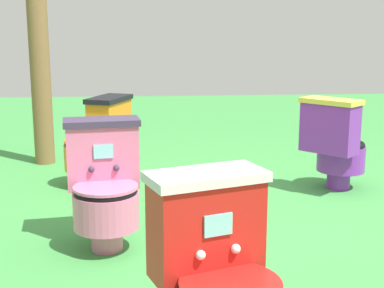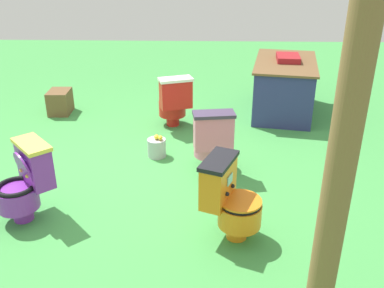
{
  "view_description": "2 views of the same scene",
  "coord_description": "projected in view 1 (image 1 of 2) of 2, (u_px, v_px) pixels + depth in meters",
  "views": [
    {
      "loc": [
        -3.16,
        0.63,
        1.24
      ],
      "look_at": [
        0.31,
        0.35,
        0.5
      ],
      "focal_mm": 51.18,
      "sensor_mm": 36.0,
      "label": 1
    },
    {
      "loc": [
        4.16,
        0.8,
        2.33
      ],
      "look_at": [
        -0.0,
        0.68,
        0.37
      ],
      "focal_mm": 40.39,
      "sensor_mm": 36.0,
      "label": 2
    }
  ],
  "objects": [
    {
      "name": "toilet_red",
      "position": [
        219.0,
        275.0,
        1.96
      ],
      "size": [
        0.6,
        0.54,
        0.73
      ],
      "rotation": [
        0.0,
        0.0,
        1.9
      ],
      "color": "red",
      "rests_on": "ground"
    },
    {
      "name": "toilet_orange",
      "position": [
        98.0,
        142.0,
        4.27
      ],
      "size": [
        0.56,
        0.61,
        0.73
      ],
      "rotation": [
        0.0,
        0.0,
        5.9
      ],
      "color": "orange",
      "rests_on": "ground"
    },
    {
      "name": "lemon_bucket",
      "position": [
        223.0,
        243.0,
        2.92
      ],
      "size": [
        0.22,
        0.22,
        0.28
      ],
      "color": "#B7B7BF",
      "rests_on": "ground"
    },
    {
      "name": "toilet_purple",
      "position": [
        336.0,
        143.0,
        4.19
      ],
      "size": [
        0.63,
        0.63,
        0.73
      ],
      "rotation": [
        0.0,
        0.0,
        3.88
      ],
      "color": "purple",
      "rests_on": "ground"
    },
    {
      "name": "wooden_post",
      "position": [
        39.0,
        48.0,
        4.91
      ],
      "size": [
        0.18,
        0.18,
        2.13
      ],
      "primitive_type": "cylinder",
      "color": "brown",
      "rests_on": "ground"
    },
    {
      "name": "toilet_pink",
      "position": [
        105.0,
        183.0,
        3.12
      ],
      "size": [
        0.54,
        0.47,
        0.73
      ],
      "rotation": [
        0.0,
        0.0,
        1.71
      ],
      "color": "pink",
      "rests_on": "ground"
    },
    {
      "name": "ground",
      "position": [
        253.0,
        232.0,
        3.38
      ],
      "size": [
        14.0,
        14.0,
        0.0
      ],
      "primitive_type": "plane",
      "color": "#429947"
    }
  ]
}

